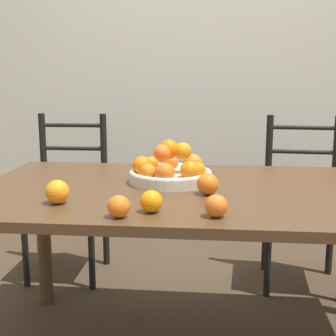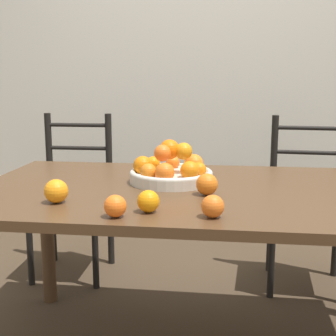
{
  "view_description": "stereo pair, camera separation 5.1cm",
  "coord_description": "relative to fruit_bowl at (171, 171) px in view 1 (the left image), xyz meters",
  "views": [
    {
      "loc": [
        0.06,
        -1.8,
        1.17
      ],
      "look_at": [
        -0.12,
        -0.01,
        0.82
      ],
      "focal_mm": 50.0,
      "sensor_mm": 36.0,
      "label": 1
    },
    {
      "loc": [
        0.11,
        -1.79,
        1.17
      ],
      "look_at": [
        -0.12,
        -0.01,
        0.82
      ],
      "focal_mm": 50.0,
      "sensor_mm": 36.0,
      "label": 2
    }
  ],
  "objects": [
    {
      "name": "orange_loose_1",
      "position": [
        0.16,
        -0.19,
        -0.01
      ],
      "size": [
        0.08,
        0.08,
        0.08
      ],
      "color": "orange",
      "rests_on": "dining_table"
    },
    {
      "name": "orange_loose_4",
      "position": [
        -0.36,
        -0.37,
        -0.01
      ],
      "size": [
        0.08,
        0.08,
        0.08
      ],
      "color": "orange",
      "rests_on": "dining_table"
    },
    {
      "name": "orange_loose_2",
      "position": [
        0.19,
        -0.47,
        -0.01
      ],
      "size": [
        0.07,
        0.07,
        0.07
      ],
      "color": "orange",
      "rests_on": "dining_table"
    },
    {
      "name": "wall_back",
      "position": [
        0.11,
        1.47,
        0.51
      ],
      "size": [
        8.0,
        0.06,
        2.6
      ],
      "color": "silver",
      "rests_on": "ground_plane"
    },
    {
      "name": "fruit_bowl",
      "position": [
        0.0,
        0.0,
        0.0
      ],
      "size": [
        0.34,
        0.34,
        0.18
      ],
      "color": "beige",
      "rests_on": "dining_table"
    },
    {
      "name": "orange_loose_3",
      "position": [
        -0.02,
        -0.44,
        -0.01
      ],
      "size": [
        0.07,
        0.07,
        0.07
      ],
      "color": "orange",
      "rests_on": "dining_table"
    },
    {
      "name": "chair_left",
      "position": [
        -0.68,
        0.73,
        -0.33
      ],
      "size": [
        0.42,
        0.4,
        0.95
      ],
      "rotation": [
        0.0,
        0.0,
        0.01
      ],
      "color": "black",
      "rests_on": "ground_plane"
    },
    {
      "name": "dining_table",
      "position": [
        0.11,
        -0.09,
        -0.13
      ],
      "size": [
        1.76,
        1.0,
        0.74
      ],
      "color": "#4C331E",
      "rests_on": "ground_plane"
    },
    {
      "name": "orange_loose_0",
      "position": [
        -0.11,
        -0.51,
        -0.01
      ],
      "size": [
        0.07,
        0.07,
        0.07
      ],
      "color": "orange",
      "rests_on": "dining_table"
    },
    {
      "name": "chair_right",
      "position": [
        0.68,
        0.73,
        -0.33
      ],
      "size": [
        0.45,
        0.43,
        0.95
      ],
      "rotation": [
        0.0,
        0.0,
        -0.07
      ],
      "color": "black",
      "rests_on": "ground_plane"
    }
  ]
}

